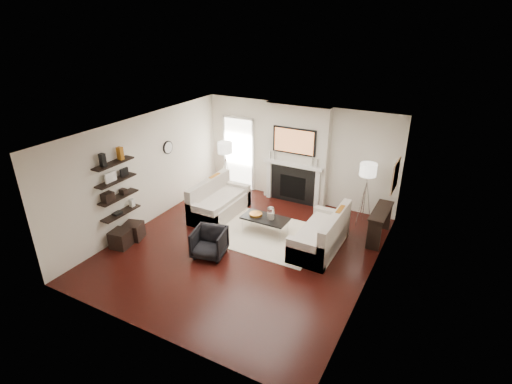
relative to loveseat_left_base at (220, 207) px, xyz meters
The scene contains 71 objects.
room_envelope 2.10m from the loveseat_left_base, 39.89° to the right, with size 6.00×6.00×6.00m.
chimney_breast 2.48m from the loveseat_left_base, 52.08° to the left, with size 1.80×0.25×2.70m, color silver.
fireplace_surround 2.13m from the loveseat_left_base, 49.82° to the left, with size 1.30×0.02×1.04m, color black.
firebox 2.11m from the loveseat_left_base, 49.73° to the left, with size 0.75×0.02×0.65m, color black.
mantel_pilaster_l 1.73m from the loveseat_left_base, 68.01° to the left, with size 0.12×0.08×1.10m, color white.
mantel_pilaster_r 2.63m from the loveseat_left_base, 37.20° to the left, with size 0.12×0.08×1.10m, color white.
mantel_shelf 2.26m from the loveseat_left_base, 48.92° to the left, with size 1.70×0.18×0.07m, color white.
tv_body 2.61m from the loveseat_left_base, 49.38° to the left, with size 1.20×0.06×0.70m, color black.
tv_screen 2.59m from the loveseat_left_base, 48.80° to the left, with size 1.10×0.01×0.62m, color #BF723F.
candlestick_l_tall 2.07m from the loveseat_left_base, 62.76° to the left, with size 0.04×0.04×0.30m, color silver.
candlestick_l_short 2.01m from the loveseat_left_base, 66.64° to the left, with size 0.04×0.04×0.24m, color silver.
candlestick_r_tall 2.70m from the loveseat_left_base, 39.40° to the left, with size 0.04×0.04×0.30m, color silver.
candlestick_r_short 2.78m from the loveseat_left_base, 37.56° to the left, with size 0.04×0.04×0.24m, color silver.
hallway_panel 2.09m from the loveseat_left_base, 104.96° to the left, with size 0.90×0.02×2.10m, color white.
door_trim_l 2.23m from the loveseat_left_base, 118.06° to the left, with size 0.06×0.06×2.16m, color white.
door_trim_r 2.01m from the loveseat_left_base, 90.42° to the left, with size 0.06×0.06×2.16m, color white.
door_trim_top 2.70m from the loveseat_left_base, 105.12° to the left, with size 1.02×0.06×0.06m, color white.
rug 1.58m from the loveseat_left_base, 12.53° to the right, with size 2.60×2.00×0.01m, color #F3E3C7.
loveseat_left_base is the anchor object (origin of this frame).
loveseat_left_back 0.46m from the loveseat_left_base, behind, with size 0.18×1.80×0.80m, color beige.
loveseat_left_arm_n 0.81m from the loveseat_left_base, 90.00° to the right, with size 0.85×0.18×0.60m, color beige.
loveseat_left_arm_s 0.81m from the loveseat_left_base, 90.00° to the left, with size 0.85×0.18×0.60m, color beige.
loveseat_left_cushion 0.26m from the loveseat_left_base, ahead, with size 0.63×1.44×0.10m, color beige.
pillow_left_orange 0.69m from the loveseat_left_base, 138.15° to the left, with size 0.10×0.42×0.42m, color #9A5813.
pillow_left_charcoal 0.68m from the loveseat_left_base, 138.15° to the right, with size 0.10×0.40×0.40m, color black.
loveseat_right_base 2.87m from the loveseat_left_base, ahead, with size 0.85×1.80×0.42m, color beige.
loveseat_right_back 3.22m from the loveseat_left_base, ahead, with size 0.18×1.80×0.80m, color beige.
loveseat_right_arm_n 3.07m from the loveseat_left_base, 21.82° to the right, with size 0.85×0.18×0.60m, color beige.
loveseat_right_arm_s 2.89m from the loveseat_left_base, ahead, with size 0.85×0.18×0.60m, color beige.
loveseat_right_cushion 2.83m from the loveseat_left_base, ahead, with size 0.63×1.44×0.10m, color beige.
pillow_right_orange 3.23m from the loveseat_left_base, ahead, with size 0.10×0.42×0.42m, color #9A5813.
pillow_right_charcoal 3.29m from the loveseat_left_base, 11.20° to the right, with size 0.10×0.40×0.40m, color black.
coffee_table 1.52m from the loveseat_left_base, 11.58° to the right, with size 1.10×0.55×0.04m, color black.
coffee_leg_nw 1.11m from the loveseat_left_base, 28.16° to the right, with size 0.02×0.02×0.38m, color silver.
coffee_leg_ne 2.04m from the loveseat_left_base, 14.81° to the right, with size 0.02×0.02×0.38m, color silver.
coffee_leg_sw 0.98m from the loveseat_left_base, ahead, with size 0.02×0.02×0.38m, color silver.
coffee_leg_se 1.98m from the loveseat_left_base, ahead, with size 0.02×0.02×0.38m, color silver.
hurricane_glass 1.69m from the loveseat_left_base, 10.54° to the right, with size 0.17×0.17×0.30m, color white.
hurricane_candle 1.68m from the loveseat_left_base, 10.54° to the right, with size 0.11×0.11×0.17m, color white.
copper_bowl 1.28m from the loveseat_left_base, 13.86° to the right, with size 0.31×0.31×0.05m, color #B1681D.
armchair 1.93m from the loveseat_left_base, 63.73° to the right, with size 0.67×0.63×0.69m, color black.
lamp_left_post 1.26m from the loveseat_left_base, 114.24° to the left, with size 0.02×0.02×1.20m, color silver.
lamp_left_shade 1.73m from the loveseat_left_base, 114.24° to the left, with size 0.40×0.40×0.30m, color white.
lamp_left_leg_a 1.22m from the loveseat_left_base, 109.29° to the left, with size 0.02×0.02×1.25m, color silver.
lamp_left_leg_b 1.37m from the loveseat_left_base, 114.73° to the left, with size 0.02×0.02×1.25m, color silver.
lamp_left_leg_c 1.21m from the loveseat_left_base, 118.73° to the left, with size 0.02×0.02×1.25m, color silver.
lamp_right_post 3.66m from the loveseat_left_base, 20.64° to the left, with size 0.02×0.02×1.20m, color silver.
lamp_right_shade 3.85m from the loveseat_left_base, 20.64° to the left, with size 0.40×0.40×0.30m, color white.
lamp_right_leg_a 3.76m from the loveseat_left_base, 20.05° to the left, with size 0.02×0.02×1.25m, color silver.
lamp_right_leg_b 3.64m from the loveseat_left_base, 22.36° to the left, with size 0.02×0.02×1.25m, color silver.
lamp_right_leg_c 3.58m from the loveseat_left_base, 19.52° to the left, with size 0.02×0.02×1.25m, color silver.
console_top 4.03m from the loveseat_left_base, 10.46° to the left, with size 0.35×1.20×0.04m, color black.
console_leg_n 3.93m from the loveseat_left_base, ahead, with size 0.30×0.04×0.71m, color black.
console_leg_s 4.13m from the loveseat_left_base, 17.99° to the left, with size 0.30×0.04×0.71m, color black.
wall_art 4.40m from the loveseat_left_base, 12.64° to the left, with size 0.03×0.70×0.70m, color tan.
shelf_bottom 2.53m from the loveseat_left_base, 120.63° to the right, with size 0.25×1.00×0.04m, color black.
shelf_lower 2.63m from the loveseat_left_base, 120.63° to the right, with size 0.25×1.00×0.04m, color black.
shelf_upper 2.80m from the loveseat_left_base, 120.63° to the right, with size 0.25×1.00×0.04m, color black.
shelf_top 3.00m from the loveseat_left_base, 120.63° to the right, with size 0.25×1.00×0.04m, color black.
decor_magfile_a 3.28m from the loveseat_left_base, 117.80° to the right, with size 0.12×0.10×0.28m, color black.
decor_magfile_b 2.94m from the loveseat_left_base, 123.53° to the right, with size 0.12×0.10×0.28m, color #9A5813.
decor_frame_a 2.95m from the loveseat_left_base, 119.18° to the right, with size 0.04×0.30×0.22m, color white.
decor_frame_b 2.65m from the loveseat_left_base, 124.05° to the right, with size 0.04×0.22×0.18m, color black.
decor_wine_rack 2.91m from the loveseat_left_base, 117.56° to the right, with size 0.18×0.25×0.20m, color black.
decor_box_small 2.54m from the loveseat_left_base, 122.56° to the right, with size 0.15×0.12×0.12m, color black.
decor_books 2.62m from the loveseat_left_base, 119.45° to the right, with size 0.14×0.20×0.05m, color black.
decor_box_tall 2.26m from the loveseat_left_base, 125.46° to the right, with size 0.10×0.10×0.18m, color white.
clock_rim 2.04m from the loveseat_left_base, behind, with size 0.34×0.34×0.04m, color black.
clock_face 2.02m from the loveseat_left_base, behind, with size 0.29×0.29×0.01m, color white.
ottoman_near 2.27m from the loveseat_left_base, 119.31° to the right, with size 0.40×0.40×0.40m, color black.
ottoman_far 2.63m from the loveseat_left_base, 115.00° to the right, with size 0.40×0.40×0.40m, color black.
Camera 1 is at (3.90, -6.63, 4.85)m, focal length 28.00 mm.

